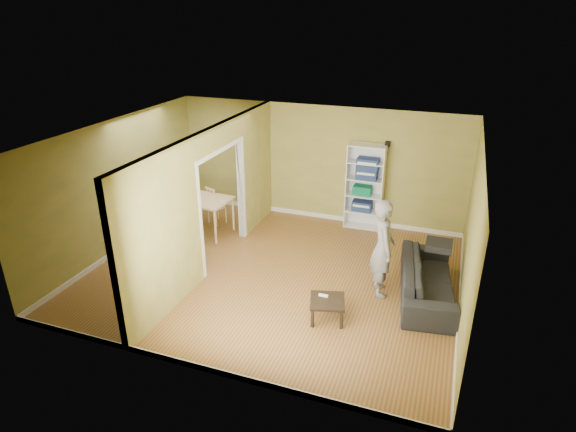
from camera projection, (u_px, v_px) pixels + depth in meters
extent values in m
plane|color=olive|center=(274.00, 273.00, 8.88)|extent=(6.50, 6.50, 0.00)
plane|color=white|center=(272.00, 135.00, 7.83)|extent=(6.50, 6.50, 0.00)
plane|color=tan|center=(318.00, 164.00, 10.72)|extent=(6.50, 0.00, 6.50)
plane|color=tan|center=(193.00, 288.00, 5.98)|extent=(6.50, 0.00, 6.50)
plane|color=tan|center=(118.00, 186.00, 9.37)|extent=(0.00, 5.50, 5.50)
plane|color=tan|center=(471.00, 236.00, 7.34)|extent=(0.00, 5.50, 5.50)
cube|color=black|center=(388.00, 144.00, 9.97)|extent=(0.10, 0.10, 0.10)
imported|color=black|center=(428.00, 274.00, 8.03)|extent=(2.28, 1.21, 0.83)
imported|color=slate|center=(384.00, 240.00, 7.90)|extent=(0.88, 0.78, 2.00)
cube|color=white|center=(347.00, 185.00, 10.47)|extent=(0.02, 0.35, 1.89)
cube|color=white|center=(383.00, 189.00, 10.23)|extent=(0.02, 0.35, 1.89)
cube|color=white|center=(366.00, 185.00, 10.49)|extent=(0.79, 0.02, 1.89)
cube|color=white|center=(362.00, 226.00, 10.72)|extent=(0.75, 0.35, 0.02)
cube|color=white|center=(363.00, 211.00, 10.58)|extent=(0.75, 0.35, 0.02)
cube|color=white|center=(364.00, 195.00, 10.43)|extent=(0.75, 0.35, 0.02)
cube|color=white|center=(365.00, 179.00, 10.28)|extent=(0.75, 0.35, 0.02)
cube|color=white|center=(366.00, 163.00, 10.13)|extent=(0.75, 0.35, 0.02)
cube|color=white|center=(368.00, 146.00, 9.98)|extent=(0.75, 0.35, 0.02)
cube|color=navy|center=(362.00, 206.00, 10.54)|extent=(0.42, 0.28, 0.22)
cube|color=#216A5F|center=(362.00, 190.00, 10.40)|extent=(0.39, 0.25, 0.20)
cube|color=navy|center=(367.00, 174.00, 10.22)|extent=(0.44, 0.29, 0.23)
cube|color=navy|center=(368.00, 163.00, 10.12)|extent=(0.46, 0.30, 0.23)
cube|color=#372717|center=(327.00, 301.00, 7.44)|extent=(0.53, 0.53, 0.04)
cube|color=#372717|center=(309.00, 316.00, 7.39)|extent=(0.04, 0.04, 0.31)
cube|color=#372717|center=(337.00, 321.00, 7.25)|extent=(0.04, 0.04, 0.31)
cube|color=#372717|center=(318.00, 300.00, 7.77)|extent=(0.04, 0.04, 0.31)
cube|color=#372717|center=(344.00, 306.00, 7.63)|extent=(0.04, 0.04, 0.31)
cube|color=white|center=(323.00, 295.00, 7.52)|extent=(0.15, 0.04, 0.03)
cube|color=#CEA88E|center=(200.00, 199.00, 10.21)|extent=(1.25, 0.83, 0.04)
cylinder|color=#CEA88E|center=(169.00, 219.00, 10.23)|extent=(0.05, 0.05, 0.74)
cylinder|color=#CEA88E|center=(217.00, 226.00, 9.87)|extent=(0.05, 0.05, 0.74)
cylinder|color=#CEA88E|center=(187.00, 206.00, 10.86)|extent=(0.05, 0.05, 0.74)
cylinder|color=#CEA88E|center=(233.00, 213.00, 10.50)|extent=(0.05, 0.05, 0.74)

